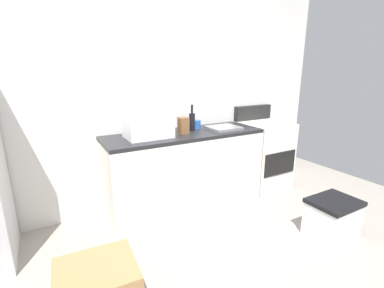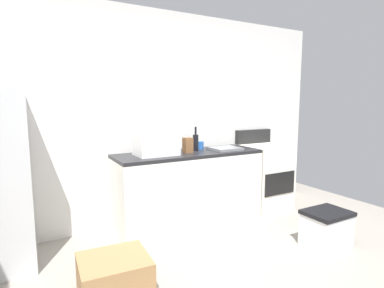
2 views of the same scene
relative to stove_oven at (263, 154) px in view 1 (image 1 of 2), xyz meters
name	(u,v)px [view 1 (image 1 of 2)]	position (x,y,z in m)	size (l,w,h in m)	color
ground_plane	(223,279)	(-1.52, -1.21, -0.47)	(6.00, 6.00, 0.00)	gray
wall_back	(147,95)	(-1.52, 0.34, 0.83)	(5.00, 0.10, 2.60)	silver
kitchen_counter	(185,170)	(-1.22, -0.01, -0.02)	(1.80, 0.60, 0.90)	silver
stove_oven	(263,154)	(0.00, 0.00, 0.00)	(0.60, 0.61, 1.10)	silver
microwave	(148,124)	(-1.65, -0.01, 0.57)	(0.46, 0.34, 0.27)	white
sink_basin	(224,128)	(-0.73, -0.06, 0.45)	(0.36, 0.32, 0.03)	slate
wine_bottle	(192,121)	(-1.10, 0.05, 0.54)	(0.07, 0.07, 0.30)	black
coffee_mug	(197,124)	(-0.98, 0.12, 0.48)	(0.08, 0.08, 0.10)	#2659A5
knife_block	(183,125)	(-1.25, -0.03, 0.52)	(0.10, 0.10, 0.18)	brown
cardboard_box_large	(97,285)	(-2.41, -0.95, -0.32)	(0.54, 0.47, 0.28)	olive
storage_bin	(332,218)	(-0.26, -1.25, -0.27)	(0.46, 0.36, 0.38)	silver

